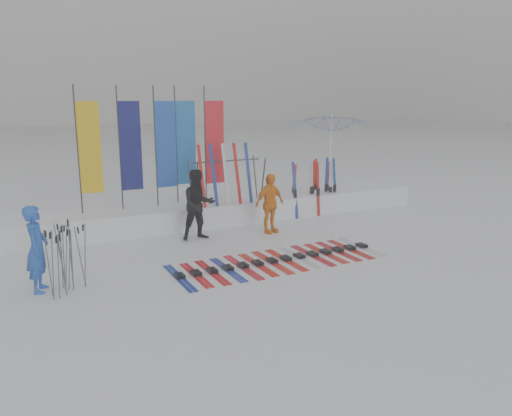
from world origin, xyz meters
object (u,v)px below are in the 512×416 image
person_blue (37,249)px  person_black (198,205)px  tent_canopy (331,155)px  person_yellow (270,203)px  ski_rack (227,175)px  ski_row (279,260)px

person_blue → person_black: size_ratio=0.92×
person_black → tent_canopy: size_ratio=0.52×
person_yellow → tent_canopy: tent_canopy is taller
person_blue → ski_rack: (5.12, 3.06, 0.58)m
ski_rack → person_blue: bearing=-149.2°
person_black → ski_row: (0.92, -2.45, -0.85)m
ski_row → person_blue: bearing=173.6°
ski_rack → person_yellow: bearing=-67.8°
person_blue → person_black: 4.29m
tent_canopy → ski_rack: size_ratio=1.65×
person_black → ski_row: bearing=-68.2°
person_black → tent_canopy: tent_canopy is taller
person_blue → ski_rack: bearing=-43.8°
person_yellow → person_black: bearing=159.2°
ski_row → ski_rack: bearing=84.2°
person_yellow → ski_rack: 1.64m
person_black → ski_rack: (1.29, 1.14, 0.50)m
person_black → ski_rack: ski_rack is taller
person_blue → ski_rack: size_ratio=0.79×
person_blue → ski_rack: ski_rack is taller
person_yellow → tent_canopy: size_ratio=0.47×
person_black → ski_row: 2.75m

